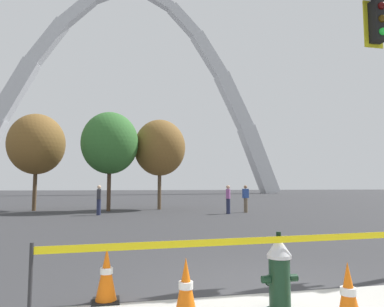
% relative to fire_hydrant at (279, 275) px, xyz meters
% --- Properties ---
extents(ground_plane, '(240.00, 240.00, 0.00)m').
position_rel_fire_hydrant_xyz_m(ground_plane, '(0.18, 0.83, -0.47)').
color(ground_plane, '#333335').
extents(fire_hydrant, '(0.46, 0.48, 0.99)m').
position_rel_fire_hydrant_xyz_m(fire_hydrant, '(0.00, 0.00, 0.00)').
color(fire_hydrant, black).
rests_on(fire_hydrant, ground).
extents(caution_tape_barrier, '(5.80, 0.38, 0.99)m').
position_rel_fire_hydrant_xyz_m(caution_tape_barrier, '(0.07, -0.08, 0.22)').
color(caution_tape_barrier, '#232326').
rests_on(caution_tape_barrier, ground).
extents(traffic_cone_by_hydrant, '(0.36, 0.36, 0.73)m').
position_rel_fire_hydrant_xyz_m(traffic_cone_by_hydrant, '(-2.10, 0.88, -0.11)').
color(traffic_cone_by_hydrant, black).
rests_on(traffic_cone_by_hydrant, ground).
extents(traffic_cone_mid_sidewalk, '(0.36, 0.36, 0.73)m').
position_rel_fire_hydrant_xyz_m(traffic_cone_mid_sidewalk, '(-1.18, -0.02, -0.11)').
color(traffic_cone_mid_sidewalk, black).
rests_on(traffic_cone_mid_sidewalk, ground).
extents(traffic_cone_curb_edge, '(0.36, 0.36, 0.73)m').
position_rel_fire_hydrant_xyz_m(traffic_cone_curb_edge, '(0.52, -0.62, -0.11)').
color(traffic_cone_curb_edge, black).
rests_on(traffic_cone_curb_edge, ground).
extents(monument_arch, '(59.11, 2.98, 41.07)m').
position_rel_fire_hydrant_xyz_m(monument_arch, '(0.18, 62.19, 17.83)').
color(monument_arch, silver).
rests_on(monument_arch, ground).
extents(tree_far_left, '(3.50, 3.50, 6.13)m').
position_rel_fire_hydrant_xyz_m(tree_far_left, '(-7.09, 19.49, 3.72)').
color(tree_far_left, brown).
rests_on(tree_far_left, ground).
extents(tree_left_mid, '(3.52, 3.52, 6.17)m').
position_rel_fire_hydrant_xyz_m(tree_left_mid, '(-2.52, 18.19, 3.75)').
color(tree_left_mid, '#473323').
rests_on(tree_left_mid, ground).
extents(tree_center_left, '(3.42, 3.42, 5.99)m').
position_rel_fire_hydrant_xyz_m(tree_center_left, '(0.73, 19.14, 3.63)').
color(tree_center_left, brown).
rests_on(tree_center_left, ground).
extents(pedestrian_walking_left, '(0.33, 0.39, 1.59)m').
position_rel_fire_hydrant_xyz_m(pedestrian_walking_left, '(4.06, 14.68, 0.35)').
color(pedestrian_walking_left, '#232847').
rests_on(pedestrian_walking_left, ground).
extents(pedestrian_standing_center, '(0.38, 0.28, 1.59)m').
position_rel_fire_hydrant_xyz_m(pedestrian_standing_center, '(5.38, 15.46, 0.35)').
color(pedestrian_standing_center, brown).
rests_on(pedestrian_standing_center, ground).
extents(pedestrian_walking_right, '(0.22, 0.35, 1.59)m').
position_rel_fire_hydrant_xyz_m(pedestrian_walking_right, '(-2.96, 15.30, 0.35)').
color(pedestrian_walking_right, '#232847').
rests_on(pedestrian_walking_right, ground).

